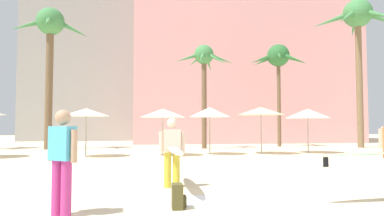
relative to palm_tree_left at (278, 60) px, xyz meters
The scene contains 16 objects.
ground 21.83m from the palm_tree_left, 114.15° to the right, with size 120.00×120.00×0.00m, color beige.
hotel_pink 10.53m from the palm_tree_left, 91.02° to the left, with size 20.50×11.59×19.61m, color pink.
hotel_tower_gray 23.37m from the palm_tree_left, 126.62° to the left, with size 16.15×11.67×22.61m, color gray.
palm_tree_left is the anchor object (origin of this frame).
palm_tree_center 15.74m from the palm_tree_left, behind, with size 4.88×4.73×9.02m.
palm_tree_right 6.02m from the palm_tree_left, 166.02° to the right, with size 3.97×3.77×6.84m.
palm_tree_far_right 5.86m from the palm_tree_left, 23.82° to the right, with size 5.84×5.56×10.29m.
cafe_umbrella_0 15.03m from the palm_tree_left, 150.82° to the right, with size 2.18×2.18×2.28m.
cafe_umbrella_1 12.10m from the palm_tree_left, 142.29° to the right, with size 2.26×2.26×2.30m.
cafe_umbrella_2 10.12m from the palm_tree_left, 135.00° to the right, with size 2.14×2.14×2.41m.
cafe_umbrella_3 7.67m from the palm_tree_left, 99.49° to the right, with size 2.43×2.43×2.39m.
cafe_umbrella_5 8.62m from the palm_tree_left, 119.96° to the right, with size 2.46×2.46×2.44m.
beach_towel 20.81m from the palm_tree_left, 115.98° to the right, with size 1.81×0.97×0.01m, color white.
backpack 21.65m from the palm_tree_left, 117.67° to the right, with size 0.25×0.31×0.42m.
person_near_left 19.68m from the palm_tree_left, 120.20° to the right, with size 0.61×3.13×1.59m.
person_far_right 22.54m from the palm_tree_left, 121.70° to the right, with size 0.54×0.44×1.66m.
Camera 1 is at (-1.86, -5.43, 1.38)m, focal length 33.55 mm.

